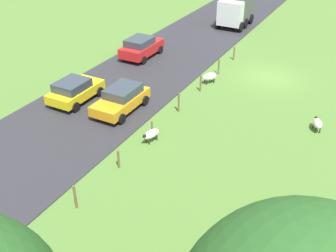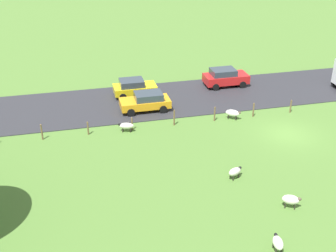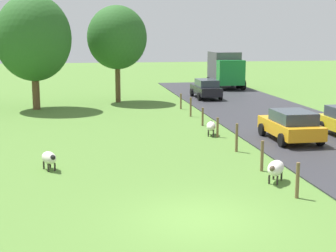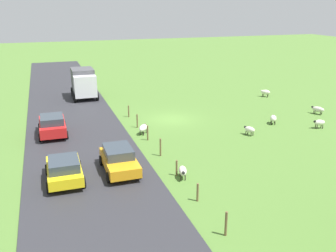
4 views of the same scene
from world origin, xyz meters
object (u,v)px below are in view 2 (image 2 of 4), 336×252
object	(u,v)px
sheep_2	(233,113)
sheep_3	(235,172)
sheep_0	(126,126)
car_2	(134,87)
sheep_6	(278,243)
car_3	(225,77)
car_1	(146,101)
sheep_4	(291,200)

from	to	relation	value
sheep_2	sheep_3	world-z (taller)	sheep_2
sheep_0	sheep_3	bearing A→B (deg)	-144.63
sheep_0	car_2	size ratio (longest dim) A/B	0.33
sheep_0	sheep_6	size ratio (longest dim) A/B	1.16
car_3	sheep_0	bearing A→B (deg)	124.17
car_1	car_3	size ratio (longest dim) A/B	1.00
sheep_4	car_1	bearing A→B (deg)	19.77
sheep_0	sheep_2	size ratio (longest dim) A/B	1.00
sheep_0	sheep_3	distance (m)	9.73
sheep_3	sheep_4	distance (m)	4.04
sheep_2	sheep_3	distance (m)	8.67
sheep_6	car_3	size ratio (longest dim) A/B	0.26
sheep_3	sheep_6	bearing A→B (deg)	176.74
sheep_0	car_3	xyz separation A→B (m)	(7.21, -10.63, 0.43)
sheep_0	car_1	world-z (taller)	car_1
sheep_2	car_3	xyz separation A→B (m)	(7.03, -1.96, 0.40)
sheep_6	car_2	bearing A→B (deg)	9.25
sheep_2	sheep_6	size ratio (longest dim) A/B	1.16
car_2	sheep_4	bearing A→B (deg)	-162.44
sheep_0	car_2	bearing A→B (deg)	-14.51
car_1	car_2	bearing A→B (deg)	7.24
sheep_0	car_3	world-z (taller)	car_3
sheep_3	car_2	world-z (taller)	car_2
sheep_6	sheep_4	bearing A→B (deg)	-37.43
sheep_4	sheep_0	bearing A→B (deg)	33.47
sheep_4	car_3	bearing A→B (deg)	-9.26
sheep_2	car_3	world-z (taller)	car_3
car_1	car_3	world-z (taller)	car_3
car_2	car_3	size ratio (longest dim) A/B	0.93
sheep_4	sheep_2	bearing A→B (deg)	-5.33
sheep_4	car_3	distance (m)	18.94
sheep_3	sheep_6	xyz separation A→B (m)	(-6.57, 0.37, 0.04)
sheep_0	sheep_4	size ratio (longest dim) A/B	1.13
car_2	car_1	bearing A→B (deg)	-172.76
sheep_2	car_2	bearing A→B (deg)	45.85
sheep_0	car_2	xyz separation A→B (m)	(6.87, -1.78, 0.35)
sheep_0	sheep_2	world-z (taller)	sheep_2
sheep_3	sheep_2	bearing A→B (deg)	-20.50
sheep_6	car_1	distance (m)	18.24
car_2	sheep_2	bearing A→B (deg)	-134.15
sheep_4	car_1	world-z (taller)	car_1
car_1	sheep_2	bearing A→B (deg)	-116.99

